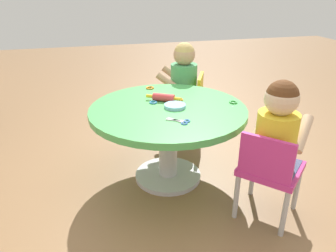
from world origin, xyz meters
TOP-DOWN VIEW (x-y plane):
  - ground_plane at (0.00, 0.00)m, footprint 10.00×10.00m
  - craft_table at (0.00, 0.00)m, footprint 0.97×0.97m
  - child_chair_left at (-0.52, -0.42)m, footprint 0.42×0.42m
  - seated_child_left at (-0.49, -0.45)m, footprint 0.43×0.44m
  - child_chair_right at (0.59, -0.32)m, footprint 0.40×0.40m
  - seated_child_right at (0.60, -0.28)m, footprint 0.39×0.43m
  - rolling_pin at (0.11, 0.00)m, footprint 0.14×0.21m
  - craft_scissors at (-0.23, -0.01)m, footprint 0.13×0.14m
  - playdough_blob_0 at (-0.01, -0.04)m, footprint 0.13×0.13m
  - cookie_cutter_0 at (0.10, -0.10)m, footprint 0.05×0.05m
  - cookie_cutter_1 at (0.09, 0.07)m, footprint 0.05×0.05m
  - cookie_cutter_2 at (-0.03, -0.42)m, footprint 0.05×0.05m
  - cookie_cutter_3 at (0.40, 0.03)m, footprint 0.06×0.06m

SIDE VIEW (x-z plane):
  - ground_plane at x=0.00m, z-range 0.00..0.00m
  - child_chair_left at x=-0.52m, z-range 0.04..0.57m
  - child_chair_right at x=0.59m, z-range 0.04..0.57m
  - craft_table at x=0.00m, z-range 0.15..0.66m
  - craft_scissors at x=-0.23m, z-range 0.51..0.52m
  - cookie_cutter_0 at x=0.10m, z-range 0.51..0.52m
  - cookie_cutter_1 at x=0.09m, z-range 0.51..0.52m
  - cookie_cutter_2 at x=-0.03m, z-range 0.51..0.52m
  - cookie_cutter_3 at x=0.40m, z-range 0.51..0.52m
  - playdough_blob_0 at x=-0.01m, z-range 0.51..0.53m
  - seated_child_left at x=-0.49m, z-range 0.28..0.79m
  - seated_child_right at x=0.60m, z-range 0.28..0.79m
  - rolling_pin at x=0.11m, z-range 0.51..0.56m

